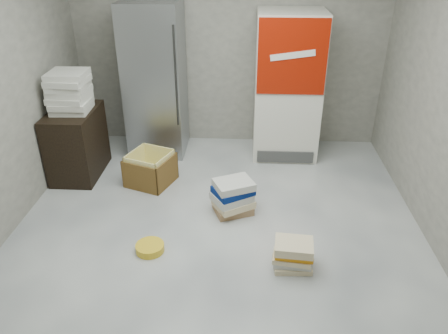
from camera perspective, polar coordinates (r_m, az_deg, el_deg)
The scene contains 10 objects.
ground at distance 4.07m, azimuth -1.19°, elevation -11.02°, with size 5.00×5.00×0.00m, color silver.
room_shell at distance 3.25m, azimuth -1.51°, elevation 14.35°, with size 4.04×5.04×2.82m.
steel_fridge at distance 5.64m, azimuth -8.94°, elevation 11.13°, with size 0.70×0.72×1.90m.
coke_cooler at distance 5.55m, azimuth 8.29°, elevation 10.40°, with size 0.80×0.73×1.80m.
wood_shelf at distance 5.42m, azimuth -18.65°, elevation 2.98°, with size 0.50×0.80×0.80m, color black.
supply_box_stack at distance 5.19m, azimuth -19.55°, elevation 9.24°, with size 0.44×0.44×0.45m.
phonebook_stack_main at distance 4.49m, azimuth 1.19°, elevation -3.94°, with size 0.49×0.45×0.38m.
phonebook_stack_side at distance 3.88m, azimuth 9.00°, elevation -11.19°, with size 0.37×0.31×0.27m.
cardboard_box at distance 5.11m, azimuth -9.56°, elevation -0.47°, with size 0.60×0.60×0.38m.
bucket_lid at distance 4.12m, azimuth -9.65°, elevation -10.35°, with size 0.26×0.26×0.07m, color yellow.
Camera 1 is at (0.26, -3.14, 2.58)m, focal length 35.00 mm.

